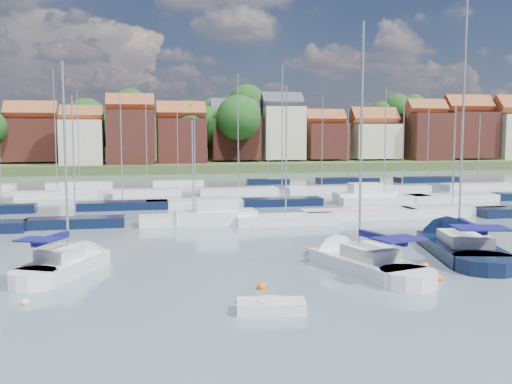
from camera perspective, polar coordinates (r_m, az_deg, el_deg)
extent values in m
plane|color=#4E5D6A|center=(70.34, -1.89, -0.57)|extent=(260.00, 260.00, 0.00)
cube|color=silver|center=(34.18, -18.56, -7.30)|extent=(4.77, 6.42, 1.20)
cone|color=silver|center=(37.29, -15.51, -6.12)|extent=(3.47, 3.66, 2.47)
cylinder|color=silver|center=(31.79, -21.44, -8.39)|extent=(3.29, 3.29, 1.20)
cube|color=beige|center=(33.64, -18.99, -5.87)|extent=(2.62, 2.97, 0.70)
cylinder|color=#B2B2B7|center=(33.71, -18.52, 2.99)|extent=(0.14, 0.14, 10.98)
cylinder|color=#B2B2B7|center=(32.81, -19.82, -4.68)|extent=(1.50, 3.02, 0.10)
cube|color=#101151|center=(32.78, -19.83, -4.42)|extent=(1.61, 2.96, 0.35)
cube|color=#101151|center=(31.89, -20.90, -4.46)|extent=(2.53, 2.24, 0.08)
cube|color=silver|center=(33.45, 10.78, -7.38)|extent=(4.81, 7.68, 1.20)
cone|color=silver|center=(36.96, 6.48, -6.05)|extent=(3.81, 4.15, 2.97)
cylinder|color=silver|center=(30.81, 14.93, -8.62)|extent=(3.67, 3.67, 1.20)
cube|color=beige|center=(32.87, 11.35, -5.93)|extent=(2.82, 3.43, 0.70)
cylinder|color=#B2B2B7|center=(32.97, 10.49, 5.08)|extent=(0.14, 0.14, 13.22)
cylinder|color=#B2B2B7|center=(31.95, 12.50, -4.74)|extent=(1.18, 3.84, 0.10)
cube|color=#101151|center=(31.93, 12.50, -4.48)|extent=(1.32, 3.71, 0.35)
cube|color=#101151|center=(30.94, 14.04, -4.56)|extent=(2.92, 2.41, 0.08)
cube|color=black|center=(39.53, 19.83, -5.58)|extent=(5.68, 9.43, 1.20)
cone|color=black|center=(44.72, 17.71, -4.22)|extent=(4.59, 5.04, 3.67)
cylinder|color=black|center=(35.45, 21.97, -6.96)|extent=(4.45, 4.45, 1.20)
cube|color=beige|center=(38.78, 20.14, -4.38)|extent=(3.38, 4.18, 0.70)
cylinder|color=#B2B2B7|center=(39.40, 20.01, 7.46)|extent=(0.14, 0.14, 16.69)
cylinder|color=#B2B2B7|center=(37.50, 20.76, -3.43)|extent=(1.27, 4.78, 0.10)
cube|color=#101151|center=(37.48, 20.77, -3.20)|extent=(1.41, 4.59, 0.35)
cube|color=#101151|center=(35.97, 21.58, -3.36)|extent=(3.56, 2.89, 0.08)
cube|color=silver|center=(25.69, 1.52, -11.43)|extent=(3.22, 1.91, 0.59)
cylinder|color=silver|center=(25.64, 1.52, -11.07)|extent=(1.41, 1.41, 0.38)
sphere|color=beige|center=(28.74, -22.06, -10.43)|extent=(0.41, 0.41, 0.41)
sphere|color=#D85914|center=(26.99, -1.51, -11.05)|extent=(0.44, 0.44, 0.44)
sphere|color=#D85914|center=(29.26, 0.58, -9.70)|extent=(0.51, 0.51, 0.51)
sphere|color=#D85914|center=(32.49, 17.80, -8.41)|extent=(0.50, 0.50, 0.50)
sphere|color=#D85914|center=(39.98, 9.58, -5.56)|extent=(0.52, 0.52, 0.52)
sphere|color=beige|center=(36.10, 5.67, -6.74)|extent=(0.53, 0.53, 0.53)
sphere|color=#D85914|center=(35.06, 16.51, -7.33)|extent=(0.53, 0.53, 0.53)
cube|color=black|center=(50.29, -17.59, -3.01)|extent=(8.01, 2.24, 1.00)
cylinder|color=#B2B2B7|center=(49.77, -17.79, 3.35)|extent=(0.12, 0.12, 10.16)
cube|color=silver|center=(49.87, -6.30, -2.84)|extent=(9.22, 2.58, 1.00)
cylinder|color=#B2B2B7|center=(49.39, -6.36, 2.43)|extent=(0.12, 0.12, 8.18)
cube|color=silver|center=(49.67, 2.99, -2.85)|extent=(8.78, 2.46, 1.00)
cylinder|color=#B2B2B7|center=(49.12, 3.03, 4.12)|extent=(0.12, 0.12, 11.06)
cube|color=silver|center=(53.97, 10.28, -2.24)|extent=(10.79, 3.02, 1.00)
cylinder|color=#B2B2B7|center=(53.45, 10.43, 6.22)|extent=(0.12, 0.12, 14.87)
cube|color=silver|center=(58.59, 19.04, -1.83)|extent=(10.13, 2.84, 1.00)
cylinder|color=#B2B2B7|center=(58.15, 19.21, 3.35)|extent=(0.12, 0.12, 9.59)
cube|color=silver|center=(49.87, -4.04, -2.64)|extent=(7.00, 2.60, 1.40)
cube|color=silver|center=(49.72, -4.05, -1.39)|extent=(3.50, 2.20, 1.30)
cube|color=black|center=(61.85, -24.10, -1.63)|extent=(6.54, 1.83, 1.00)
cube|color=black|center=(61.03, -13.19, -1.37)|extent=(9.30, 2.60, 1.00)
cylinder|color=#B2B2B7|center=(60.58, -13.33, 4.49)|extent=(0.12, 0.12, 11.48)
cube|color=silver|center=(61.65, -6.09, -1.18)|extent=(10.40, 2.91, 1.00)
cylinder|color=#B2B2B7|center=(61.25, -6.14, 3.36)|extent=(0.12, 0.12, 8.77)
cube|color=black|center=(62.53, 2.60, -1.05)|extent=(8.80, 2.46, 1.00)
cylinder|color=#B2B2B7|center=(62.08, 2.63, 5.99)|extent=(0.12, 0.12, 14.33)
cube|color=silver|center=(66.34, 12.66, -0.79)|extent=(10.73, 3.00, 1.00)
cylinder|color=#B2B2B7|center=(65.92, 12.78, 4.89)|extent=(0.12, 0.12, 12.14)
cube|color=silver|center=(70.05, 19.02, -0.63)|extent=(10.48, 2.93, 1.00)
cylinder|color=#B2B2B7|center=(69.67, 19.17, 3.99)|extent=(0.12, 0.12, 10.28)
cube|color=silver|center=(66.32, 10.84, -0.63)|extent=(7.00, 2.60, 1.40)
cube|color=silver|center=(66.21, 10.85, 0.32)|extent=(3.50, 2.20, 1.30)
cube|color=silver|center=(74.17, -19.24, -0.29)|extent=(9.71, 2.72, 1.00)
cylinder|color=#B2B2B7|center=(73.79, -19.45, 5.85)|extent=(0.12, 0.12, 14.88)
cube|color=silver|center=(73.80, -10.81, -0.10)|extent=(8.49, 2.38, 1.00)
cylinder|color=#B2B2B7|center=(73.43, -10.91, 4.69)|extent=(0.12, 0.12, 11.31)
cube|color=silver|center=(74.13, -1.78, 0.03)|extent=(10.16, 2.85, 1.00)
cylinder|color=#B2B2B7|center=(73.76, -1.80, 6.07)|extent=(0.12, 0.12, 14.59)
cube|color=silver|center=(77.00, 6.58, 0.21)|extent=(9.53, 2.67, 1.00)
cylinder|color=#B2B2B7|center=(76.64, 6.63, 5.02)|extent=(0.12, 0.12, 11.91)
cube|color=silver|center=(79.84, 14.40, 0.26)|extent=(7.62, 2.13, 1.00)
cylinder|color=#B2B2B7|center=(79.49, 14.52, 4.98)|extent=(0.12, 0.12, 12.13)
cube|color=silver|center=(86.71, 21.28, 0.48)|extent=(10.17, 2.85, 1.00)
cylinder|color=#B2B2B7|center=(86.41, 21.41, 4.02)|extent=(0.12, 0.12, 9.73)
cube|color=silver|center=(86.21, -17.20, 0.59)|extent=(9.24, 2.59, 1.00)
cylinder|color=#B2B2B7|center=(85.88, -17.35, 5.30)|extent=(0.12, 0.12, 13.17)
cube|color=silver|center=(86.72, -7.79, 0.82)|extent=(7.57, 2.12, 1.00)
cylinder|color=#B2B2B7|center=(86.41, -7.85, 4.54)|extent=(0.12, 0.12, 10.24)
cube|color=black|center=(88.89, 1.22, 1.00)|extent=(6.58, 1.84, 1.00)
cylinder|color=#B2B2B7|center=(88.63, 1.22, 3.90)|extent=(0.12, 0.12, 8.01)
cube|color=black|center=(92.59, 9.13, 1.12)|extent=(9.92, 2.78, 1.00)
cylinder|color=#B2B2B7|center=(92.30, 9.19, 4.81)|extent=(0.12, 0.12, 10.92)
cube|color=black|center=(97.19, 16.73, 1.16)|extent=(10.55, 2.95, 1.00)
cylinder|color=#B2B2B7|center=(96.91, 16.84, 4.85)|extent=(0.12, 0.12, 11.51)
cube|color=#415329|center=(146.57, -6.98, 2.84)|extent=(200.00, 70.00, 3.00)
cube|color=#415329|center=(171.33, -7.68, 4.83)|extent=(200.00, 60.00, 14.00)
cube|color=brown|center=(128.58, -21.47, 4.86)|extent=(10.37, 9.97, 8.73)
cube|color=brown|center=(128.64, -21.56, 7.37)|extent=(10.57, 5.13, 5.13)
cube|color=beige|center=(118.43, -16.97, 4.73)|extent=(8.09, 8.80, 8.96)
cube|color=brown|center=(118.48, -17.05, 7.37)|extent=(8.25, 4.00, 4.00)
cube|color=brown|center=(118.85, -12.41, 5.33)|extent=(9.36, 10.17, 10.97)
cube|color=brown|center=(119.00, -12.48, 8.52)|extent=(9.54, 4.63, 4.63)
cube|color=brown|center=(120.88, -7.48, 5.06)|extent=(9.90, 8.56, 9.42)
cube|color=brown|center=(120.95, -7.52, 7.86)|extent=(10.10, 4.90, 4.90)
cube|color=brown|center=(127.27, -2.17, 5.42)|extent=(10.59, 8.93, 9.49)
cube|color=#383A42|center=(127.38, -2.18, 8.14)|extent=(10.80, 5.24, 5.24)
cube|color=beige|center=(128.61, 2.59, 5.91)|extent=(9.01, 8.61, 11.65)
cube|color=#383A42|center=(128.81, 2.60, 8.99)|extent=(9.19, 4.46, 4.46)
cube|color=brown|center=(132.71, 6.86, 5.08)|extent=(9.10, 9.34, 8.00)
cube|color=brown|center=(132.75, 6.89, 7.29)|extent=(9.28, 4.50, 4.50)
cube|color=beige|center=(136.51, 11.63, 5.00)|extent=(10.86, 9.59, 7.88)
cube|color=brown|center=(136.55, 11.67, 7.21)|extent=(11.07, 5.37, 5.37)
cube|color=brown|center=(139.20, 16.56, 5.28)|extent=(9.18, 9.96, 10.97)
cube|color=brown|center=(139.32, 16.64, 8.00)|extent=(9.36, 4.54, 4.54)
cube|color=brown|center=(146.02, 20.30, 5.37)|extent=(11.39, 9.67, 10.76)
cube|color=brown|center=(146.17, 20.39, 8.02)|extent=(11.62, 5.64, 5.64)
cylinder|color=#382619|center=(159.85, 13.87, 5.90)|extent=(0.50, 0.50, 4.47)
sphere|color=#244F18|center=(159.99, 13.93, 8.08)|extent=(8.18, 8.18, 8.18)
cylinder|color=#382619|center=(125.82, -4.65, 3.98)|extent=(0.50, 0.50, 4.46)
sphere|color=#244F18|center=(125.77, -4.67, 6.74)|extent=(8.15, 8.15, 8.15)
cylinder|color=#382619|center=(145.11, -0.88, 6.12)|extent=(0.50, 0.50, 5.15)
sphere|color=#244F18|center=(145.32, -0.88, 8.88)|extent=(9.41, 9.41, 9.41)
cylinder|color=#382619|center=(145.23, -12.36, 6.03)|extent=(0.50, 0.50, 4.56)
sphere|color=#244F18|center=(145.40, -12.42, 8.47)|extent=(8.34, 8.34, 8.34)
cylinder|color=#382619|center=(134.69, -16.51, 4.03)|extent=(0.50, 0.50, 5.15)
sphere|color=#244F18|center=(134.68, -16.60, 7.01)|extent=(9.42, 9.42, 9.42)
cylinder|color=#382619|center=(138.86, -22.85, 4.93)|extent=(0.50, 0.50, 3.42)
sphere|color=#244F18|center=(138.90, -22.93, 6.84)|extent=(6.26, 6.26, 6.26)
cylinder|color=#382619|center=(136.09, -0.78, 4.00)|extent=(0.50, 0.50, 3.77)
sphere|color=#244F18|center=(136.03, -0.78, 6.15)|extent=(6.89, 6.89, 6.89)
cylinder|color=#382619|center=(121.69, -1.74, 4.12)|extent=(0.50, 0.50, 5.21)
sphere|color=#244F18|center=(121.68, -1.75, 7.45)|extent=(9.53, 9.53, 9.53)
cylinder|color=#382619|center=(149.96, 17.89, 3.73)|extent=(0.50, 0.50, 2.97)
sphere|color=#244F18|center=(149.89, 17.94, 5.27)|extent=(5.44, 5.44, 5.44)
cylinder|color=#382619|center=(123.17, -6.66, 4.01)|extent=(0.50, 0.50, 4.84)
sphere|color=#244F18|center=(123.14, -6.69, 7.07)|extent=(8.85, 8.85, 8.85)
cylinder|color=#382619|center=(158.33, 12.49, 5.81)|extent=(0.50, 0.50, 3.72)
sphere|color=#244F18|center=(158.42, 12.53, 7.64)|extent=(6.80, 6.80, 6.80)
cylinder|color=#382619|center=(139.59, 16.58, 3.86)|extent=(0.50, 0.50, 4.05)
sphere|color=#244F18|center=(139.53, 16.65, 6.11)|extent=(7.40, 7.40, 7.40)
cylinder|color=#382619|center=(143.40, -4.16, 5.84)|extent=(0.50, 0.50, 3.93)
sphere|color=#244F18|center=(143.51, -4.18, 7.97)|extent=(7.19, 7.19, 7.19)
cylinder|color=#382619|center=(135.93, 6.61, 3.97)|extent=(0.50, 0.50, 3.82)
sphere|color=#244F18|center=(135.86, 6.64, 6.15)|extent=(6.99, 6.99, 6.99)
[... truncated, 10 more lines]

